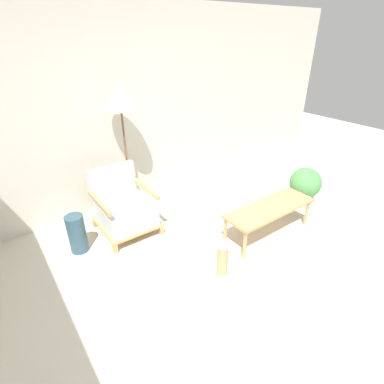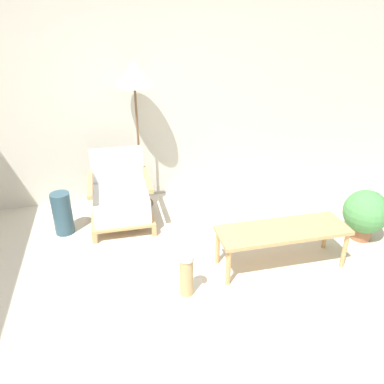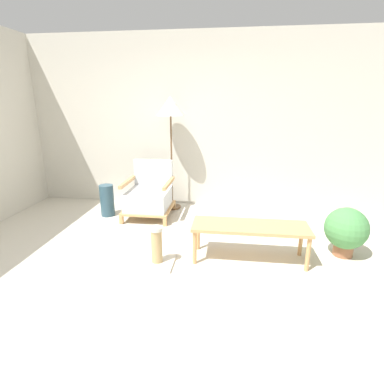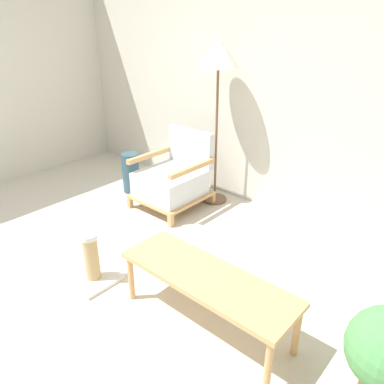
{
  "view_description": "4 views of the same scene",
  "coord_description": "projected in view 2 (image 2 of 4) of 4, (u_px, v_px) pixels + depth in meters",
  "views": [
    {
      "loc": [
        -1.73,
        -1.37,
        2.32
      ],
      "look_at": [
        0.21,
        1.3,
        0.55
      ],
      "focal_mm": 28.0,
      "sensor_mm": 36.0,
      "label": 1
    },
    {
      "loc": [
        -0.58,
        -2.06,
        2.24
      ],
      "look_at": [
        0.21,
        1.3,
        0.55
      ],
      "focal_mm": 35.0,
      "sensor_mm": 36.0,
      "label": 2
    },
    {
      "loc": [
        0.68,
        -2.38,
        1.66
      ],
      "look_at": [
        0.21,
        1.3,
        0.55
      ],
      "focal_mm": 28.0,
      "sensor_mm": 36.0,
      "label": 3
    },
    {
      "loc": [
        2.15,
        -0.9,
        1.92
      ],
      "look_at": [
        0.21,
        1.3,
        0.55
      ],
      "focal_mm": 35.0,
      "sensor_mm": 36.0,
      "label": 4
    }
  ],
  "objects": [
    {
      "name": "armchair",
      "position": [
        121.0,
        198.0,
        4.24
      ],
      "size": [
        0.68,
        0.73,
        0.81
      ],
      "color": "tan",
      "rests_on": "ground_plane"
    },
    {
      "name": "scratching_post",
      "position": [
        187.0,
        282.0,
        3.19
      ],
      "size": [
        0.35,
        0.35,
        0.43
      ],
      "color": "beige",
      "rests_on": "ground_plane"
    },
    {
      "name": "coffee_table",
      "position": [
        283.0,
        233.0,
        3.5
      ],
      "size": [
        1.24,
        0.41,
        0.41
      ],
      "color": "tan",
      "rests_on": "ground_plane"
    },
    {
      "name": "wall_back",
      "position": [
        153.0,
        92.0,
        4.49
      ],
      "size": [
        8.0,
        0.06,
        2.7
      ],
      "color": "beige",
      "rests_on": "ground_plane"
    },
    {
      "name": "ground_plane",
      "position": [
        204.0,
        329.0,
        2.91
      ],
      "size": [
        14.0,
        14.0,
        0.0
      ],
      "primitive_type": "plane",
      "color": "beige"
    },
    {
      "name": "potted_plant",
      "position": [
        366.0,
        213.0,
        3.94
      ],
      "size": [
        0.46,
        0.46,
        0.56
      ],
      "color": "#935B3D",
      "rests_on": "ground_plane"
    },
    {
      "name": "vase",
      "position": [
        62.0,
        213.0,
        4.08
      ],
      "size": [
        0.21,
        0.21,
        0.48
      ],
      "primitive_type": "cylinder",
      "color": "#2D4C5B",
      "rests_on": "ground_plane"
    },
    {
      "name": "floor_lamp",
      "position": [
        134.0,
        80.0,
        4.1
      ],
      "size": [
        0.42,
        0.42,
        1.76
      ],
      "color": "brown",
      "rests_on": "ground_plane"
    }
  ]
}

